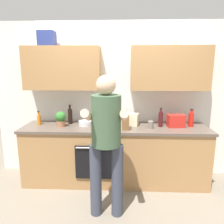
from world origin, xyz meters
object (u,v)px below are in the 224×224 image
object	(u,v)px
bottle_soy	(70,116)
bottle_water	(107,121)
bottle_wine	(161,119)
grocery_bag_rice	(133,119)
bottle_juice	(39,119)
cup_tea	(106,124)
mixing_bowl	(85,123)
cup_ceramic	(102,122)
potted_herb	(61,119)
person_standing	(106,136)
knife_block	(126,122)
grocery_bag_crisps	(176,121)
bottle_hotsauce	(191,119)
cup_stoneware	(151,125)

from	to	relation	value
bottle_soy	bottle_water	distance (m)	0.70
bottle_wine	grocery_bag_rice	bearing A→B (deg)	171.36
bottle_juice	cup_tea	world-z (taller)	bottle_juice
grocery_bag_rice	bottle_soy	bearing A→B (deg)	177.10
bottle_juice	mixing_bowl	size ratio (longest dim) A/B	1.08
cup_tea	bottle_wine	bearing A→B (deg)	3.15
cup_ceramic	potted_herb	size ratio (longest dim) A/B	0.36
bottle_wine	grocery_bag_rice	size ratio (longest dim) A/B	1.59
bottle_soy	mixing_bowl	distance (m)	0.29
mixing_bowl	bottle_juice	bearing A→B (deg)	178.90
person_standing	bottle_water	distance (m)	0.63
cup_ceramic	knife_block	xyz separation A→B (m)	(0.37, -0.27, 0.07)
bottle_wine	grocery_bag_rice	distance (m)	0.42
cup_tea	grocery_bag_crisps	bearing A→B (deg)	2.27
grocery_bag_crisps	grocery_bag_rice	world-z (taller)	grocery_bag_crisps
cup_ceramic	grocery_bag_rice	bearing A→B (deg)	-4.50
bottle_wine	grocery_bag_crisps	bearing A→B (deg)	-0.85
grocery_bag_crisps	bottle_juice	bearing A→B (deg)	179.04
bottle_juice	cup_ceramic	bearing A→B (deg)	4.03
bottle_soy	grocery_bag_rice	size ratio (longest dim) A/B	1.66
grocery_bag_rice	mixing_bowl	bearing A→B (deg)	-176.49
potted_herb	grocery_bag_crisps	bearing A→B (deg)	2.00
person_standing	potted_herb	xyz separation A→B (m)	(-0.75, 0.78, 0.01)
bottle_hotsauce	cup_stoneware	world-z (taller)	bottle_hotsauce
cup_stoneware	mixing_bowl	xyz separation A→B (m)	(-1.00, 0.11, -0.02)
bottle_juice	mixing_bowl	distance (m)	0.74
bottle_soy	grocery_bag_crisps	size ratio (longest dim) A/B	1.21
bottle_soy	grocery_bag_rice	world-z (taller)	bottle_soy
bottle_hotsauce	cup_stoneware	size ratio (longest dim) A/B	2.54
bottle_soy	cup_tea	xyz separation A→B (m)	(0.59, -0.16, -0.09)
grocery_bag_rice	bottle_juice	bearing A→B (deg)	-178.79
bottle_juice	grocery_bag_crisps	world-z (taller)	bottle_juice
bottle_juice	bottle_water	world-z (taller)	bottle_water
person_standing	grocery_bag_rice	distance (m)	0.98
cup_tea	mixing_bowl	size ratio (longest dim) A/B	0.42
person_standing	potted_herb	world-z (taller)	person_standing
bottle_hotsauce	potted_herb	bearing A→B (deg)	-177.41
person_standing	grocery_bag_crisps	bearing A→B (deg)	40.09
knife_block	cup_tea	bearing A→B (deg)	156.21
bottle_juice	cup_stoneware	world-z (taller)	bottle_juice
mixing_bowl	grocery_bag_rice	size ratio (longest dim) A/B	1.11
bottle_juice	grocery_bag_crisps	bearing A→B (deg)	-0.96
bottle_wine	knife_block	distance (m)	0.56
bottle_juice	bottle_soy	xyz separation A→B (m)	(0.48, 0.08, 0.04)
bottle_wine	cup_stoneware	size ratio (longest dim) A/B	2.71
bottle_soy	grocery_bag_crisps	xyz separation A→B (m)	(1.65, -0.12, -0.03)
cup_tea	cup_ceramic	bearing A→B (deg)	119.59
bottle_hotsauce	grocery_bag_crisps	distance (m)	0.24
cup_stoneware	knife_block	distance (m)	0.39
person_standing	bottle_soy	size ratio (longest dim) A/B	5.57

